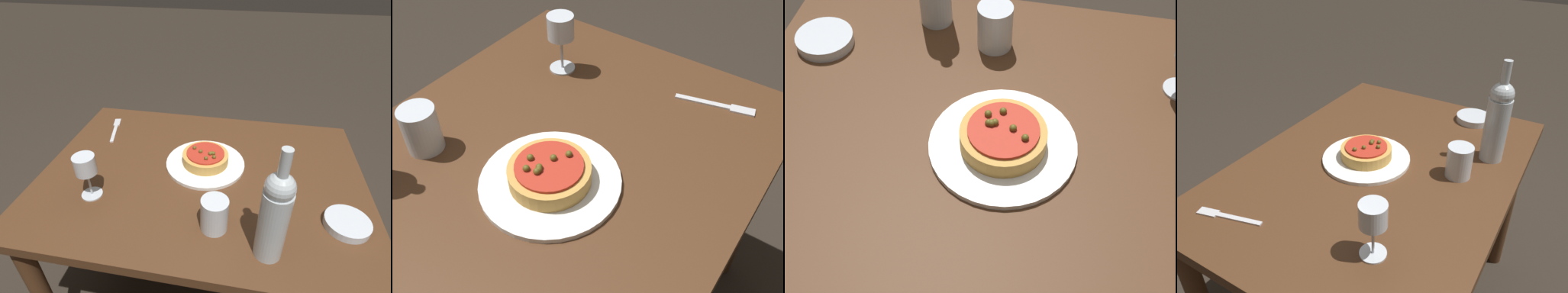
% 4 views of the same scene
% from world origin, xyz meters
% --- Properties ---
extents(dining_table, '(1.12, 0.82, 0.71)m').
position_xyz_m(dining_table, '(0.00, 0.00, 0.61)').
color(dining_table, '#4C2D19').
rests_on(dining_table, ground_plane).
extents(dinner_plate, '(0.29, 0.29, 0.01)m').
position_xyz_m(dinner_plate, '(-0.01, -0.05, 0.72)').
color(dinner_plate, white).
rests_on(dinner_plate, dining_table).
extents(pizza, '(0.17, 0.17, 0.05)m').
position_xyz_m(pizza, '(-0.01, -0.05, 0.75)').
color(pizza, gold).
rests_on(pizza, dinner_plate).
extents(wine_glass, '(0.07, 0.07, 0.15)m').
position_xyz_m(wine_glass, '(0.33, 0.18, 0.83)').
color(wine_glass, silver).
rests_on(wine_glass, dining_table).
extents(water_cup, '(0.08, 0.08, 0.10)m').
position_xyz_m(water_cup, '(-0.08, 0.24, 0.77)').
color(water_cup, silver).
rests_on(water_cup, dining_table).
extents(fork, '(0.07, 0.19, 0.00)m').
position_xyz_m(fork, '(0.42, -0.23, 0.72)').
color(fork, silver).
rests_on(fork, dining_table).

